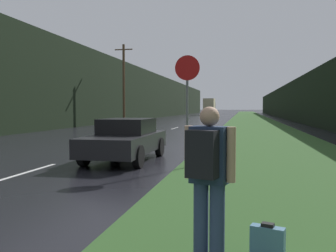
{
  "coord_description": "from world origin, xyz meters",
  "views": [
    {
      "loc": [
        5.66,
        -0.47,
        1.73
      ],
      "look_at": [
        2.26,
        15.48,
        0.88
      ],
      "focal_mm": 38.0,
      "sensor_mm": 36.0,
      "label": 1
    }
  ],
  "objects_px": {
    "car_passing_near": "(126,139)",
    "delivery_truck": "(210,107)",
    "stop_sign": "(187,99)",
    "suitcase": "(267,243)",
    "hitchhiker_with_backpack": "(208,173)"
  },
  "relations": [
    {
      "from": "hitchhiker_with_backpack",
      "to": "delivery_truck",
      "type": "relative_size",
      "value": 0.26
    },
    {
      "from": "stop_sign",
      "to": "suitcase",
      "type": "relative_size",
      "value": 7.33
    },
    {
      "from": "hitchhiker_with_backpack",
      "to": "car_passing_near",
      "type": "height_order",
      "value": "hitchhiker_with_backpack"
    },
    {
      "from": "car_passing_near",
      "to": "suitcase",
      "type": "bearing_deg",
      "value": 120.07
    },
    {
      "from": "car_passing_near",
      "to": "delivery_truck",
      "type": "xyz_separation_m",
      "value": [
        -3.79,
        69.68,
        1.26
      ]
    },
    {
      "from": "car_passing_near",
      "to": "stop_sign",
      "type": "bearing_deg",
      "value": 153.74
    },
    {
      "from": "stop_sign",
      "to": "car_passing_near",
      "type": "bearing_deg",
      "value": 153.74
    },
    {
      "from": "hitchhiker_with_backpack",
      "to": "delivery_truck",
      "type": "bearing_deg",
      "value": 111.92
    },
    {
      "from": "hitchhiker_with_backpack",
      "to": "delivery_truck",
      "type": "height_order",
      "value": "delivery_truck"
    },
    {
      "from": "stop_sign",
      "to": "car_passing_near",
      "type": "relative_size",
      "value": 0.75
    },
    {
      "from": "suitcase",
      "to": "car_passing_near",
      "type": "xyz_separation_m",
      "value": [
        -4.04,
        6.98,
        0.49
      ]
    },
    {
      "from": "hitchhiker_with_backpack",
      "to": "delivery_truck",
      "type": "distance_m",
      "value": 77.14
    },
    {
      "from": "stop_sign",
      "to": "delivery_truck",
      "type": "bearing_deg",
      "value": 94.84
    },
    {
      "from": "stop_sign",
      "to": "car_passing_near",
      "type": "xyz_separation_m",
      "value": [
        -2.2,
        1.09,
        -1.27
      ]
    },
    {
      "from": "delivery_truck",
      "to": "suitcase",
      "type": "bearing_deg",
      "value": -84.17
    }
  ]
}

